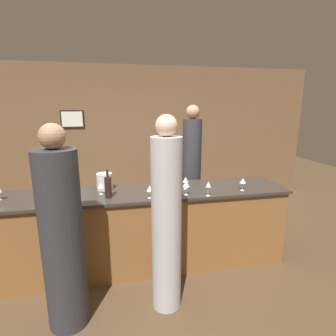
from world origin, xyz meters
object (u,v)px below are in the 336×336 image
at_px(guest_1, 62,238).
at_px(wine_bottle_1, 49,190).
at_px(bartender, 192,174).
at_px(wine_bottle_0, 108,187).
at_px(guest_0, 166,222).
at_px(ice_bucket, 105,181).

bearing_deg(guest_1, wine_bottle_1, 108.93).
xyz_separation_m(bartender, wine_bottle_0, (-1.25, -0.94, 0.15)).
bearing_deg(guest_0, ice_bucket, 123.20).
relative_size(bartender, wine_bottle_1, 6.88).
distance_m(bartender, guest_1, 2.28).
bearing_deg(wine_bottle_0, guest_0, -47.53).
distance_m(guest_0, ice_bucket, 1.10).
xyz_separation_m(wine_bottle_0, wine_bottle_1, (-0.64, 0.08, -0.01)).
bearing_deg(wine_bottle_0, ice_bucket, 98.83).
relative_size(guest_0, ice_bucket, 9.36).
distance_m(guest_1, wine_bottle_0, 0.78).
bearing_deg(ice_bucket, wine_bottle_0, -81.17).
height_order(wine_bottle_0, ice_bucket, wine_bottle_0).
relative_size(bartender, wine_bottle_0, 6.27).
xyz_separation_m(guest_0, guest_1, (-0.94, -0.03, -0.05)).
xyz_separation_m(wine_bottle_1, ice_bucket, (0.59, 0.24, -0.01)).
bearing_deg(wine_bottle_1, bartender, 24.63).
height_order(bartender, wine_bottle_0, bartender).
height_order(bartender, wine_bottle_1, bartender).
distance_m(wine_bottle_0, ice_bucket, 0.32).
xyz_separation_m(bartender, ice_bucket, (-1.30, -0.63, 0.13)).
bearing_deg(wine_bottle_0, guest_1, -122.02).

